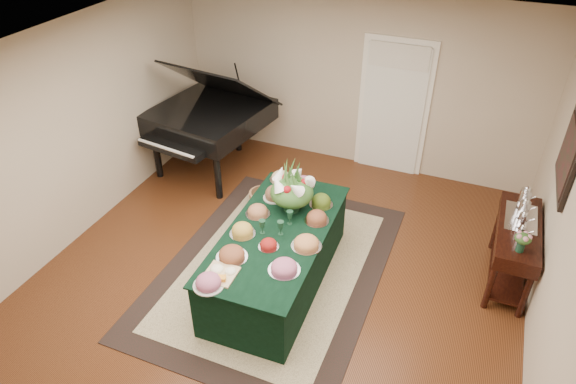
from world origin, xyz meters
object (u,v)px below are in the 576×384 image
at_px(grand_piano, 209,116).
at_px(buffet_table, 277,257).
at_px(mahogany_sideboard, 516,238).
at_px(floral_centerpiece, 292,187).

bearing_deg(grand_piano, buffet_table, -45.16).
bearing_deg(mahogany_sideboard, buffet_table, -156.95).
xyz_separation_m(floral_centerpiece, grand_piano, (-1.95, 1.51, -0.15)).
relative_size(floral_centerpiece, mahogany_sideboard, 0.40).
distance_m(floral_centerpiece, grand_piano, 2.47).
bearing_deg(mahogany_sideboard, floral_centerpiece, -166.27).
bearing_deg(buffet_table, grand_piano, 134.84).
bearing_deg(buffet_table, mahogany_sideboard, 23.05).
xyz_separation_m(floral_centerpiece, mahogany_sideboard, (2.49, 0.61, -0.43)).
relative_size(buffet_table, grand_piano, 1.17).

